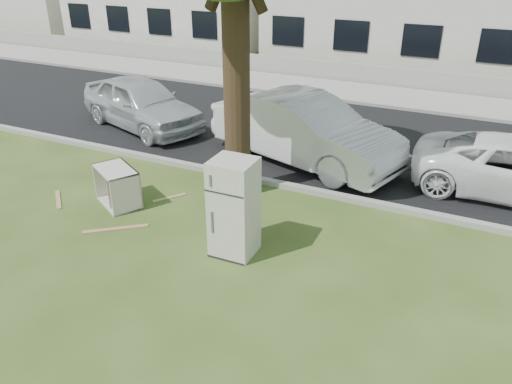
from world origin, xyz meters
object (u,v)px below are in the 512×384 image
at_px(cabinet, 118,186).
at_px(car_center, 305,130).
at_px(fridge, 234,208).
at_px(car_left, 141,103).

distance_m(cabinet, car_center, 4.70).
distance_m(fridge, cabinet, 3.13).
bearing_deg(cabinet, fridge, 18.98).
bearing_deg(car_left, fridge, -111.19).
distance_m(fridge, car_center, 4.43).
xyz_separation_m(fridge, car_left, (-5.63, 4.77, -0.13)).
height_order(fridge, car_left, fridge).
bearing_deg(fridge, car_left, 138.30).
distance_m(car_center, car_left, 5.26).
relative_size(car_center, car_left, 1.14).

